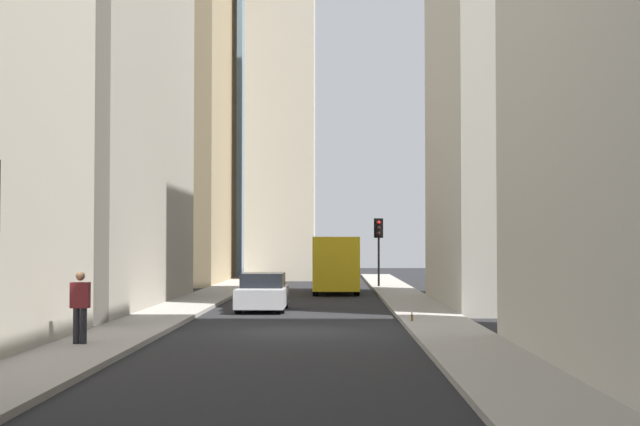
# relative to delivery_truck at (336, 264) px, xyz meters

# --- Properties ---
(ground_plane) EXTENTS (135.00, 135.00, 0.00)m
(ground_plane) POSITION_rel_delivery_truck_xyz_m (-20.27, 1.40, -1.46)
(ground_plane) COLOR black
(sidewalk_right) EXTENTS (90.00, 2.20, 0.14)m
(sidewalk_right) POSITION_rel_delivery_truck_xyz_m (-20.27, 5.90, -1.39)
(sidewalk_right) COLOR gray
(sidewalk_right) RESTS_ON ground_plane
(sidewalk_left) EXTENTS (90.00, 2.20, 0.14)m
(sidewalk_left) POSITION_rel_delivery_truck_xyz_m (-20.27, -3.10, -1.39)
(sidewalk_left) COLOR gray
(sidewalk_left) RESTS_ON ground_plane
(building_left_midfar) EXTENTS (12.29, 10.00, 23.24)m
(building_left_midfar) POSITION_rel_delivery_truck_xyz_m (-9.40, -9.20, 10.16)
(building_left_midfar) COLOR #B7B2A5
(building_left_midfar) RESTS_ON ground_plane
(building_right_far) EXTENTS (13.48, 10.50, 24.21)m
(building_right_far) POSITION_rel_delivery_truck_xyz_m (11.70, 11.99, 10.65)
(building_right_far) COLOR #9E8966
(building_right_far) RESTS_ON ground_plane
(delivery_truck) EXTENTS (6.46, 2.25, 2.84)m
(delivery_truck) POSITION_rel_delivery_truck_xyz_m (0.00, 0.00, 0.00)
(delivery_truck) COLOR yellow
(delivery_truck) RESTS_ON ground_plane
(sedan_silver) EXTENTS (4.30, 1.78, 1.42)m
(sedan_silver) POSITION_rel_delivery_truck_xyz_m (-12.03, 2.80, -0.80)
(sedan_silver) COLOR #B7BABF
(sedan_silver) RESTS_ON ground_plane
(traffic_light_midblock) EXTENTS (0.43, 0.52, 3.79)m
(traffic_light_midblock) POSITION_rel_delivery_truck_xyz_m (4.94, -2.40, 1.46)
(traffic_light_midblock) COLOR black
(traffic_light_midblock) RESTS_ON sidewalk_left
(pedestrian) EXTENTS (0.26, 0.44, 1.73)m
(pedestrian) POSITION_rel_delivery_truck_xyz_m (-24.84, 6.19, -0.38)
(pedestrian) COLOR black
(pedestrian) RESTS_ON sidewalk_right
(discarded_bottle) EXTENTS (0.07, 0.07, 0.27)m
(discarded_bottle) POSITION_rel_delivery_truck_xyz_m (-18.26, -2.29, -1.21)
(discarded_bottle) COLOR brown
(discarded_bottle) RESTS_ON sidewalk_left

